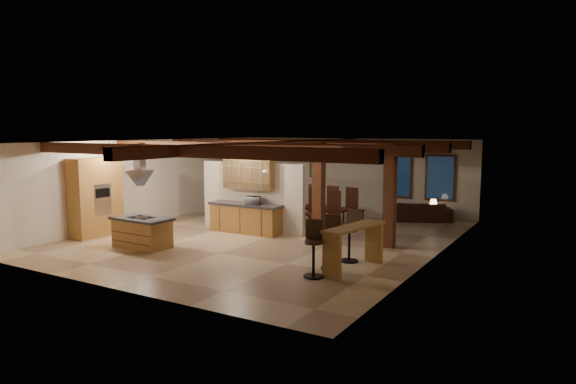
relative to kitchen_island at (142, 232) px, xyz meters
name	(u,v)px	position (x,y,z in m)	size (l,w,h in m)	color
ground	(270,237)	(2.31, 2.99, -0.43)	(12.00, 12.00, 0.00)	#C7B085
room_walls	(270,179)	(2.31, 2.99, 1.35)	(12.00, 12.00, 12.00)	beige
ceiling_beams	(270,146)	(2.31, 2.99, 2.33)	(10.00, 12.00, 0.28)	#3C200F
timber_posts	(353,182)	(4.81, 3.49, 1.34)	(2.50, 0.30, 2.90)	#3C200F
partition_wall	(252,197)	(1.31, 3.49, 0.67)	(3.80, 0.18, 2.20)	beige
pantry_cabinet	(96,197)	(-2.36, 0.39, 0.77)	(0.67, 1.60, 2.40)	olive
back_counter	(245,218)	(1.31, 3.10, 0.05)	(2.50, 0.66, 0.94)	olive
upper_display_cabinet	(249,174)	(1.31, 3.31, 1.42)	(1.80, 0.36, 0.95)	olive
range_hood	(140,183)	(0.00, 0.00, 1.35)	(1.10, 1.10, 1.40)	silver
back_windows	(419,177)	(5.11, 8.93, 1.07)	(2.70, 0.07, 1.70)	#3C200F
framed_art	(317,167)	(0.81, 8.93, 1.27)	(0.65, 0.05, 0.85)	#3C200F
recessed_cans	(161,143)	(-0.23, 1.06, 2.44)	(3.16, 2.46, 0.03)	silver
kitchen_island	(142,232)	(0.00, 0.00, 0.00)	(1.75, 0.98, 0.85)	olive
dining_table	(324,217)	(2.92, 5.42, -0.11)	(1.81, 1.01, 0.64)	#3C170F
sofa	(419,212)	(5.41, 8.02, -0.10)	(2.28, 0.89, 0.66)	black
microwave	(253,200)	(1.60, 3.10, 0.63)	(0.44, 0.30, 0.24)	silver
bar_counter	(354,240)	(6.00, 0.84, 0.28)	(0.82, 2.05, 1.05)	olive
side_table	(433,215)	(5.91, 8.09, -0.18)	(0.40, 0.40, 0.50)	#3C200F
table_lamp	(433,202)	(5.91, 8.09, 0.29)	(0.26, 0.26, 0.30)	black
bar_stool_a	(314,248)	(5.45, -0.13, 0.22)	(0.48, 0.49, 1.27)	black
bar_stool_b	(331,242)	(5.49, 0.66, 0.21)	(0.44, 0.46, 1.26)	black
bar_stool_c	(350,236)	(5.61, 1.52, 0.22)	(0.45, 0.47, 1.28)	black
dining_chairs	(324,206)	(2.92, 5.42, 0.24)	(2.26, 2.26, 1.32)	#3C200F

